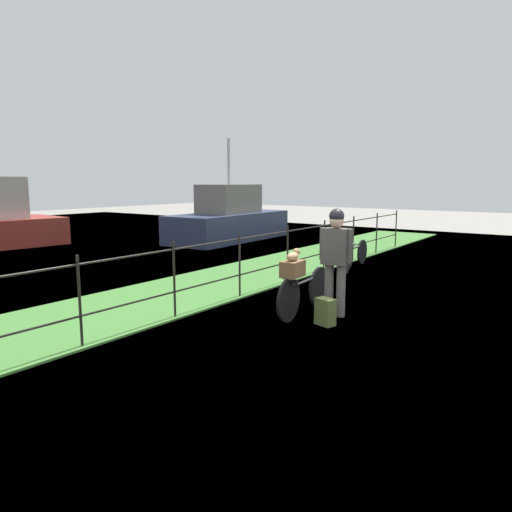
{
  "coord_description": "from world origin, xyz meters",
  "views": [
    {
      "loc": [
        -5.84,
        -3.0,
        2.08
      ],
      "look_at": [
        0.29,
        1.4,
        0.9
      ],
      "focal_mm": 33.24,
      "sensor_mm": 36.0,
      "label": 1
    }
  ],
  "objects_px": {
    "cyclist_person": "(336,253)",
    "bicycle_parked": "(355,254)",
    "moored_boat_far": "(229,220)",
    "mooring_bollard": "(344,264)",
    "bicycle_main": "(304,292)",
    "backpack_on_paving": "(325,312)",
    "wooden_crate": "(293,269)",
    "terrier_dog": "(294,256)"
  },
  "relations": [
    {
      "from": "bicycle_main",
      "to": "terrier_dog",
      "type": "relative_size",
      "value": 5.5
    },
    {
      "from": "terrier_dog",
      "to": "bicycle_parked",
      "type": "height_order",
      "value": "terrier_dog"
    },
    {
      "from": "bicycle_main",
      "to": "bicycle_parked",
      "type": "bearing_deg",
      "value": 13.86
    },
    {
      "from": "bicycle_main",
      "to": "mooring_bollard",
      "type": "relative_size",
      "value": 4.57
    },
    {
      "from": "terrier_dog",
      "to": "backpack_on_paving",
      "type": "xyz_separation_m",
      "value": [
        0.04,
        -0.53,
        -0.79
      ]
    },
    {
      "from": "bicycle_parked",
      "to": "backpack_on_paving",
      "type": "bearing_deg",
      "value": -160.91
    },
    {
      "from": "backpack_on_paving",
      "to": "bicycle_main",
      "type": "bearing_deg",
      "value": 165.49
    },
    {
      "from": "cyclist_person",
      "to": "moored_boat_far",
      "type": "bearing_deg",
      "value": 48.24
    },
    {
      "from": "cyclist_person",
      "to": "mooring_bollard",
      "type": "height_order",
      "value": "cyclist_person"
    },
    {
      "from": "wooden_crate",
      "to": "moored_boat_far",
      "type": "xyz_separation_m",
      "value": [
        7.31,
        7.11,
        -0.06
      ]
    },
    {
      "from": "wooden_crate",
      "to": "mooring_bollard",
      "type": "height_order",
      "value": "wooden_crate"
    },
    {
      "from": "mooring_bollard",
      "to": "bicycle_parked",
      "type": "bearing_deg",
      "value": 6.82
    },
    {
      "from": "wooden_crate",
      "to": "cyclist_person",
      "type": "distance_m",
      "value": 0.76
    },
    {
      "from": "wooden_crate",
      "to": "bicycle_parked",
      "type": "height_order",
      "value": "wooden_crate"
    },
    {
      "from": "backpack_on_paving",
      "to": "mooring_bollard",
      "type": "xyz_separation_m",
      "value": [
        3.92,
        1.54,
        -0.01
      ]
    },
    {
      "from": "cyclist_person",
      "to": "bicycle_parked",
      "type": "distance_m",
      "value": 4.53
    },
    {
      "from": "bicycle_main",
      "to": "backpack_on_paving",
      "type": "height_order",
      "value": "bicycle_main"
    },
    {
      "from": "backpack_on_paving",
      "to": "moored_boat_far",
      "type": "distance_m",
      "value": 10.55
    },
    {
      "from": "bicycle_main",
      "to": "moored_boat_far",
      "type": "height_order",
      "value": "moored_boat_far"
    },
    {
      "from": "bicycle_parked",
      "to": "bicycle_main",
      "type": "bearing_deg",
      "value": -166.14
    },
    {
      "from": "terrier_dog",
      "to": "moored_boat_far",
      "type": "relative_size",
      "value": 0.06
    },
    {
      "from": "bicycle_main",
      "to": "backpack_on_paving",
      "type": "bearing_deg",
      "value": -121.49
    },
    {
      "from": "terrier_dog",
      "to": "bicycle_parked",
      "type": "distance_m",
      "value": 4.96
    },
    {
      "from": "terrier_dog",
      "to": "backpack_on_paving",
      "type": "height_order",
      "value": "terrier_dog"
    },
    {
      "from": "cyclist_person",
      "to": "moored_boat_far",
      "type": "height_order",
      "value": "moored_boat_far"
    },
    {
      "from": "bicycle_parked",
      "to": "moored_boat_far",
      "type": "relative_size",
      "value": 0.31
    },
    {
      "from": "backpack_on_paving",
      "to": "bicycle_parked",
      "type": "height_order",
      "value": "bicycle_parked"
    },
    {
      "from": "mooring_bollard",
      "to": "cyclist_person",
      "type": "bearing_deg",
      "value": -157.15
    },
    {
      "from": "bicycle_main",
      "to": "bicycle_parked",
      "type": "xyz_separation_m",
      "value": [
        4.41,
        1.09,
        -0.02
      ]
    },
    {
      "from": "bicycle_main",
      "to": "cyclist_person",
      "type": "bearing_deg",
      "value": -65.65
    },
    {
      "from": "terrier_dog",
      "to": "moored_boat_far",
      "type": "bearing_deg",
      "value": 44.28
    },
    {
      "from": "bicycle_parked",
      "to": "terrier_dog",
      "type": "bearing_deg",
      "value": -166.92
    },
    {
      "from": "wooden_crate",
      "to": "terrier_dog",
      "type": "relative_size",
      "value": 1.21
    },
    {
      "from": "terrier_dog",
      "to": "cyclist_person",
      "type": "bearing_deg",
      "value": -35.7
    },
    {
      "from": "moored_boat_far",
      "to": "mooring_bollard",
      "type": "bearing_deg",
      "value": -118.64
    },
    {
      "from": "cyclist_person",
      "to": "mooring_bollard",
      "type": "bearing_deg",
      "value": 22.85
    },
    {
      "from": "wooden_crate",
      "to": "cyclist_person",
      "type": "bearing_deg",
      "value": -34.45
    },
    {
      "from": "wooden_crate",
      "to": "backpack_on_paving",
      "type": "relative_size",
      "value": 0.97
    },
    {
      "from": "terrier_dog",
      "to": "moored_boat_far",
      "type": "height_order",
      "value": "moored_boat_far"
    },
    {
      "from": "cyclist_person",
      "to": "bicycle_parked",
      "type": "xyz_separation_m",
      "value": [
        4.21,
        1.53,
        -0.67
      ]
    },
    {
      "from": "moored_boat_far",
      "to": "terrier_dog",
      "type": "bearing_deg",
      "value": -135.72
    },
    {
      "from": "terrier_dog",
      "to": "cyclist_person",
      "type": "distance_m",
      "value": 0.71
    }
  ]
}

